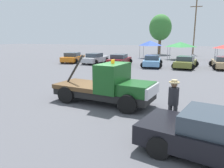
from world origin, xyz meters
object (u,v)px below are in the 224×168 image
at_px(person_near_truck, 173,99).
at_px(utility_pole, 195,26).
at_px(canopy_tent_blue, 150,43).
at_px(tree_left, 160,28).
at_px(parked_car_maroon, 119,60).
at_px(parked_car_silver, 95,58).
at_px(canopy_tent_green, 181,44).
at_px(traffic_cone, 111,79).
at_px(parked_car_tan, 222,63).
at_px(parked_car_orange, 73,58).
at_px(parked_car_skyblue, 152,61).
at_px(parked_car_olive, 186,62).
at_px(tow_truck, 108,87).

bearing_deg(person_near_truck, utility_pole, 20.91).
bearing_deg(canopy_tent_blue, tree_left, 88.71).
xyz_separation_m(parked_car_maroon, tree_left, (2.10, 19.17, 4.55)).
relative_size(parked_car_silver, canopy_tent_blue, 1.63).
bearing_deg(canopy_tent_green, traffic_cone, -100.79).
bearing_deg(parked_car_tan, utility_pole, 6.16).
bearing_deg(canopy_tent_green, canopy_tent_blue, 172.67).
bearing_deg(parked_car_orange, utility_pole, -46.29).
relative_size(parked_car_silver, parked_car_skyblue, 0.95).
xyz_separation_m(person_near_truck, parked_car_silver, (-11.47, 17.88, -0.44)).
xyz_separation_m(parked_car_orange, canopy_tent_green, (13.58, 8.99, 1.64)).
bearing_deg(canopy_tent_green, parked_car_olive, -83.10).
distance_m(canopy_tent_blue, traffic_cone, 20.79).
height_order(parked_car_olive, canopy_tent_green, canopy_tent_green).
height_order(person_near_truck, traffic_cone, person_near_truck).
distance_m(parked_car_olive, parked_car_tan, 3.93).
bearing_deg(tow_truck, parked_car_silver, 124.41).
distance_m(parked_car_olive, utility_pole, 21.83).
height_order(parked_car_skyblue, utility_pole, utility_pole).
height_order(tow_truck, parked_car_tan, tow_truck).
distance_m(tow_truck, utility_pole, 37.25).
bearing_deg(parked_car_skyblue, canopy_tent_green, -21.98).
height_order(parked_car_orange, parked_car_tan, same).
distance_m(tow_truck, parked_car_tan, 17.89).
bearing_deg(tree_left, parked_car_orange, -115.98).
bearing_deg(parked_car_silver, parked_car_olive, -89.13).
bearing_deg(parked_car_skyblue, parked_car_olive, -96.01).
bearing_deg(canopy_tent_green, parked_car_skyblue, -105.00).
xyz_separation_m(parked_car_skyblue, utility_pole, (4.41, 21.34, 4.80)).
distance_m(tow_truck, canopy_tent_green, 25.19).
xyz_separation_m(parked_car_orange, tree_left, (9.04, 18.55, 4.55)).
height_order(parked_car_tan, traffic_cone, parked_car_tan).
bearing_deg(person_near_truck, parked_car_orange, 61.38).
distance_m(parked_car_silver, parked_car_maroon, 3.60).
bearing_deg(person_near_truck, parked_car_olive, 22.11).
xyz_separation_m(person_near_truck, utility_pole, (0.55, 38.61, 4.37)).
bearing_deg(person_near_truck, tow_truck, 83.13).
height_order(tow_truck, parked_car_silver, tow_truck).
xyz_separation_m(parked_car_olive, canopy_tent_green, (-1.16, 9.58, 1.64)).
xyz_separation_m(tow_truck, parked_car_maroon, (-4.52, 15.46, -0.26)).
height_order(tow_truck, canopy_tent_blue, canopy_tent_blue).
relative_size(parked_car_silver, tree_left, 0.61).
xyz_separation_m(person_near_truck, parked_car_orange, (-14.85, 17.92, -0.43)).
height_order(parked_car_maroon, canopy_tent_blue, canopy_tent_blue).
bearing_deg(tow_truck, utility_pole, 91.54).
distance_m(parked_car_orange, canopy_tent_green, 16.36).
xyz_separation_m(parked_car_orange, utility_pole, (15.41, 20.68, 4.80)).
relative_size(canopy_tent_blue, traffic_cone, 5.25).
relative_size(parked_car_silver, utility_pole, 0.45).
bearing_deg(canopy_tent_green, parked_car_silver, -138.48).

